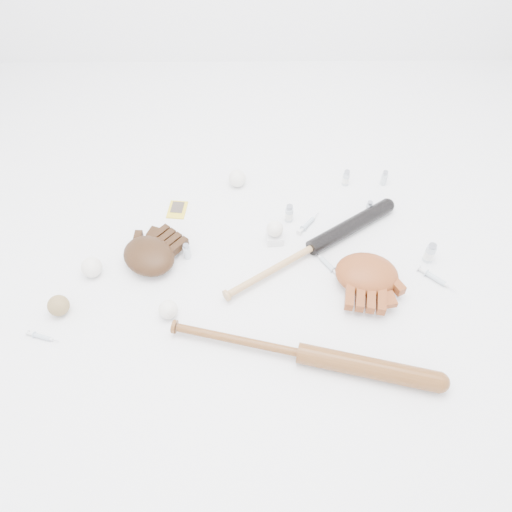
{
  "coord_description": "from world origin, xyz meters",
  "views": [
    {
      "loc": [
        0.0,
        -1.18,
        1.45
      ],
      "look_at": [
        0.02,
        -0.01,
        0.06
      ],
      "focal_mm": 35.0,
      "sensor_mm": 36.0,
      "label": 1
    }
  ],
  "objects_px": {
    "bat_dark": "(313,247)",
    "pedestal": "(275,237)",
    "glove_dark": "(149,255)",
    "bat_wood": "(301,353)"
  },
  "relations": [
    {
      "from": "bat_dark",
      "to": "glove_dark",
      "type": "height_order",
      "value": "glove_dark"
    },
    {
      "from": "bat_wood",
      "to": "pedestal",
      "type": "relative_size",
      "value": 14.33
    },
    {
      "from": "glove_dark",
      "to": "pedestal",
      "type": "height_order",
      "value": "glove_dark"
    },
    {
      "from": "bat_dark",
      "to": "glove_dark",
      "type": "xyz_separation_m",
      "value": [
        -0.61,
        -0.05,
        0.01
      ]
    },
    {
      "from": "bat_dark",
      "to": "pedestal",
      "type": "height_order",
      "value": "bat_dark"
    },
    {
      "from": "bat_dark",
      "to": "pedestal",
      "type": "distance_m",
      "value": 0.16
    },
    {
      "from": "bat_wood",
      "to": "bat_dark",
      "type": "bearing_deg",
      "value": 94.51
    },
    {
      "from": "bat_dark",
      "to": "pedestal",
      "type": "bearing_deg",
      "value": 121.06
    },
    {
      "from": "bat_wood",
      "to": "glove_dark",
      "type": "xyz_separation_m",
      "value": [
        -0.54,
        0.41,
        0.01
      ]
    },
    {
      "from": "glove_dark",
      "to": "bat_wood",
      "type": "bearing_deg",
      "value": 3.21
    }
  ]
}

